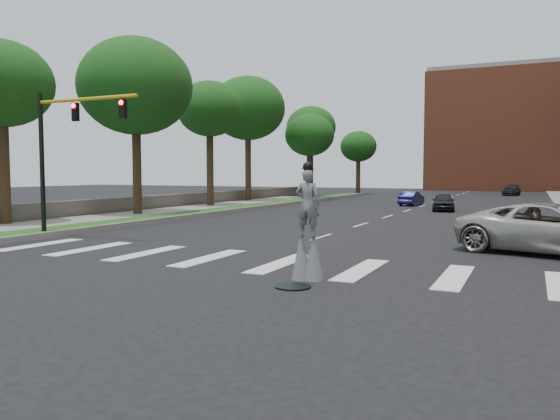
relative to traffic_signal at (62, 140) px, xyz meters
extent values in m
plane|color=black|center=(9.78, -3.00, -4.15)|extent=(160.00, 160.00, 0.00)
cube|color=#1B4B15|center=(-1.72, 17.00, -4.03)|extent=(2.00, 60.00, 0.25)
cube|color=gray|center=(-0.67, 17.00, -4.01)|extent=(0.20, 60.00, 0.28)
cube|color=slate|center=(-4.72, 7.00, -4.06)|extent=(4.00, 60.00, 0.18)
cube|color=#545048|center=(-7.22, 19.00, -3.60)|extent=(0.50, 56.00, 1.10)
cylinder|color=black|center=(12.78, -5.00, -4.13)|extent=(0.90, 0.90, 0.04)
cube|color=#A05032|center=(15.78, 75.00, 4.85)|extent=(26.00, 14.00, 18.00)
cylinder|color=black|center=(-1.22, 0.00, -1.05)|extent=(0.20, 0.20, 6.20)
cylinder|color=gold|center=(1.38, 0.00, 1.65)|extent=(5.20, 0.14, 0.14)
cube|color=black|center=(0.78, 0.00, 1.15)|extent=(0.28, 0.18, 0.75)
cylinder|color=#FF0C0C|center=(0.78, -0.10, 1.40)|extent=(0.18, 0.06, 0.18)
cube|color=black|center=(3.28, 0.00, 1.15)|extent=(0.28, 0.18, 0.75)
cylinder|color=#FF0C0C|center=(3.28, -0.10, 1.40)|extent=(0.18, 0.06, 0.18)
cylinder|color=#312213|center=(12.91, -3.96, -3.59)|extent=(0.07, 0.07, 1.12)
cylinder|color=#312213|center=(12.59, -3.99, -3.59)|extent=(0.07, 0.07, 1.12)
cone|color=#5E5E63|center=(12.91, -3.96, -3.45)|extent=(0.52, 0.52, 1.40)
cone|color=#5E5E63|center=(12.59, -3.99, -3.45)|extent=(0.52, 0.52, 1.40)
imported|color=#5E5E63|center=(12.75, -3.98, -2.14)|extent=(0.69, 0.49, 1.78)
sphere|color=black|center=(12.75, -3.98, -1.19)|extent=(0.26, 0.26, 0.26)
cylinder|color=black|center=(12.75, -3.98, -1.24)|extent=(0.34, 0.34, 0.02)
cube|color=yellow|center=(12.74, -3.84, -1.65)|extent=(0.22, 0.05, 0.10)
imported|color=#AFADA5|center=(18.78, 3.64, -3.27)|extent=(6.90, 4.59, 1.76)
imported|color=black|center=(12.18, 23.86, -3.50)|extent=(2.09, 4.01, 1.30)
imported|color=navy|center=(8.80, 29.27, -3.56)|extent=(1.59, 3.69, 1.18)
imported|color=black|center=(15.78, 54.24, -3.51)|extent=(2.12, 4.54, 1.28)
cylinder|color=#312213|center=(-6.52, 2.32, -1.15)|extent=(0.56, 0.56, 6.00)
ellipsoid|color=#113811|center=(-6.52, 2.32, 3.15)|extent=(5.17, 5.17, 4.40)
cylinder|color=#312213|center=(-4.74, 10.50, -0.95)|extent=(0.56, 0.56, 6.41)
ellipsoid|color=#113811|center=(-4.74, 10.50, 4.04)|extent=(7.14, 7.14, 6.07)
cylinder|color=#312213|center=(-5.25, 19.95, -0.89)|extent=(0.56, 0.56, 6.51)
ellipsoid|color=#113811|center=(-5.25, 19.95, 3.65)|extent=(5.15, 5.15, 4.38)
cylinder|color=#312213|center=(-6.17, 28.07, -0.65)|extent=(0.56, 0.56, 7.00)
ellipsoid|color=#113811|center=(-6.17, 28.07, 4.59)|extent=(6.97, 6.97, 5.92)
cylinder|color=#312213|center=(-5.21, 41.58, -0.90)|extent=(0.56, 0.56, 6.50)
ellipsoid|color=#113811|center=(-5.21, 41.58, 3.77)|extent=(5.69, 5.69, 4.84)
cylinder|color=#312213|center=(-2.47, 34.26, -1.50)|extent=(0.56, 0.56, 5.29)
ellipsoid|color=#113811|center=(-2.47, 34.26, 2.39)|extent=(4.99, 4.99, 4.24)
cylinder|color=#312213|center=(-2.01, 49.72, -1.70)|extent=(0.56, 0.56, 4.90)
ellipsoid|color=#113811|center=(-2.01, 49.72, 1.90)|extent=(4.57, 4.57, 3.88)
camera|label=1|loc=(18.04, -17.11, -1.32)|focal=35.00mm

